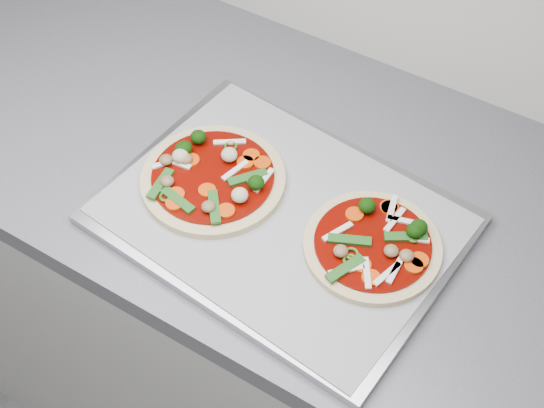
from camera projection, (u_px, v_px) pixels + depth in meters
The scene contains 6 objects.
base_cabinet at pixel (125, 246), 1.62m from camera, with size 3.60×0.60×0.86m, color silver.
countertop at pixel (85, 88), 1.27m from camera, with size 3.60×0.60×0.04m, color slate.
baking_tray at pixel (281, 219), 1.06m from camera, with size 0.48×0.35×0.02m, color #9A999E.
parchment at pixel (281, 215), 1.05m from camera, with size 0.46×0.33×0.00m, color #9A9AA0.
pizza_left at pixel (212, 177), 1.08m from camera, with size 0.27×0.27×0.04m.
pizza_right at pixel (375, 244), 1.01m from camera, with size 0.22×0.22×0.03m.
Camera 1 is at (0.77, 0.65, 1.74)m, focal length 50.00 mm.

